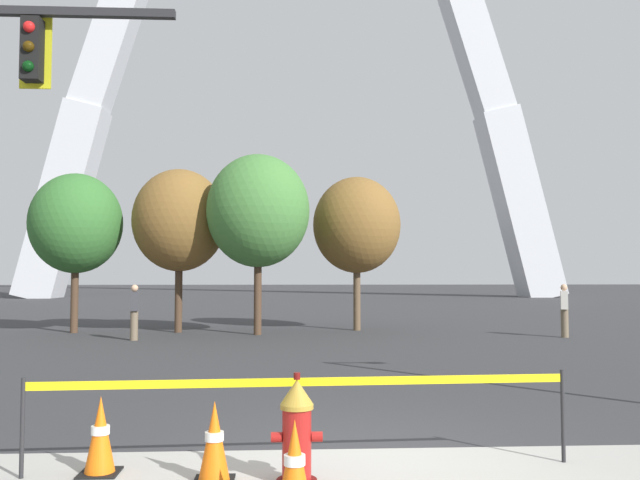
{
  "coord_description": "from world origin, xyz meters",
  "views": [
    {
      "loc": [
        -0.86,
        -6.86,
        1.86
      ],
      "look_at": [
        -0.23,
        5.0,
        2.5
      ],
      "focal_mm": 36.82,
      "sensor_mm": 36.0,
      "label": 1
    }
  ],
  "objects_px": {
    "pedestrian_walking_left": "(134,312)",
    "pedestrian_standing_center": "(564,310)",
    "traffic_cone_by_hydrant": "(214,443)",
    "traffic_cone_curb_edge": "(100,436)",
    "fire_hydrant": "(297,432)",
    "monument_arch": "(296,50)",
    "traffic_cone_mid_sidewalk": "(295,467)"
  },
  "relations": [
    {
      "from": "traffic_cone_by_hydrant",
      "to": "pedestrian_standing_center",
      "type": "bearing_deg",
      "value": 55.83
    },
    {
      "from": "traffic_cone_curb_edge",
      "to": "pedestrian_standing_center",
      "type": "xyz_separation_m",
      "value": [
        10.1,
        12.97,
        0.46
      ]
    },
    {
      "from": "pedestrian_walking_left",
      "to": "pedestrian_standing_center",
      "type": "xyz_separation_m",
      "value": [
        12.67,
        0.22,
        0.0
      ]
    },
    {
      "from": "traffic_cone_by_hydrant",
      "to": "traffic_cone_curb_edge",
      "type": "bearing_deg",
      "value": 164.77
    },
    {
      "from": "traffic_cone_mid_sidewalk",
      "to": "monument_arch",
      "type": "bearing_deg",
      "value": 89.1
    },
    {
      "from": "traffic_cone_curb_edge",
      "to": "pedestrian_walking_left",
      "type": "relative_size",
      "value": 0.46
    },
    {
      "from": "pedestrian_walking_left",
      "to": "traffic_cone_curb_edge",
      "type": "bearing_deg",
      "value": -78.57
    },
    {
      "from": "traffic_cone_curb_edge",
      "to": "pedestrian_walking_left",
      "type": "height_order",
      "value": "pedestrian_walking_left"
    },
    {
      "from": "traffic_cone_mid_sidewalk",
      "to": "pedestrian_standing_center",
      "type": "xyz_separation_m",
      "value": [
        8.29,
        14.06,
        0.46
      ]
    },
    {
      "from": "traffic_cone_mid_sidewalk",
      "to": "fire_hydrant",
      "type": "bearing_deg",
      "value": 87.57
    },
    {
      "from": "pedestrian_standing_center",
      "to": "fire_hydrant",
      "type": "bearing_deg",
      "value": -121.75
    },
    {
      "from": "traffic_cone_curb_edge",
      "to": "monument_arch",
      "type": "bearing_deg",
      "value": 86.95
    },
    {
      "from": "traffic_cone_curb_edge",
      "to": "monument_arch",
      "type": "distance_m",
      "value": 52.71
    },
    {
      "from": "pedestrian_walking_left",
      "to": "pedestrian_standing_center",
      "type": "relative_size",
      "value": 1.0
    },
    {
      "from": "traffic_cone_by_hydrant",
      "to": "traffic_cone_mid_sidewalk",
      "type": "relative_size",
      "value": 1.0
    },
    {
      "from": "traffic_cone_curb_edge",
      "to": "pedestrian_standing_center",
      "type": "distance_m",
      "value": 16.44
    },
    {
      "from": "pedestrian_standing_center",
      "to": "pedestrian_walking_left",
      "type": "bearing_deg",
      "value": -179.01
    },
    {
      "from": "fire_hydrant",
      "to": "traffic_cone_by_hydrant",
      "type": "relative_size",
      "value": 1.36
    },
    {
      "from": "traffic_cone_curb_edge",
      "to": "monument_arch",
      "type": "height_order",
      "value": "monument_arch"
    },
    {
      "from": "traffic_cone_by_hydrant",
      "to": "pedestrian_standing_center",
      "type": "relative_size",
      "value": 0.46
    },
    {
      "from": "fire_hydrant",
      "to": "pedestrian_walking_left",
      "type": "height_order",
      "value": "pedestrian_walking_left"
    },
    {
      "from": "traffic_cone_by_hydrant",
      "to": "pedestrian_standing_center",
      "type": "xyz_separation_m",
      "value": [
        9.0,
        13.26,
        0.46
      ]
    },
    {
      "from": "fire_hydrant",
      "to": "pedestrian_standing_center",
      "type": "relative_size",
      "value": 0.62
    },
    {
      "from": "traffic_cone_mid_sidewalk",
      "to": "traffic_cone_by_hydrant",
      "type": "bearing_deg",
      "value": 131.82
    },
    {
      "from": "traffic_cone_mid_sidewalk",
      "to": "monument_arch",
      "type": "distance_m",
      "value": 53.66
    },
    {
      "from": "fire_hydrant",
      "to": "pedestrian_standing_center",
      "type": "bearing_deg",
      "value": 58.25
    },
    {
      "from": "fire_hydrant",
      "to": "pedestrian_walking_left",
      "type": "distance_m",
      "value": 13.86
    },
    {
      "from": "traffic_cone_mid_sidewalk",
      "to": "pedestrian_walking_left",
      "type": "height_order",
      "value": "pedestrian_walking_left"
    },
    {
      "from": "monument_arch",
      "to": "pedestrian_standing_center",
      "type": "height_order",
      "value": "monument_arch"
    },
    {
      "from": "fire_hydrant",
      "to": "pedestrian_walking_left",
      "type": "relative_size",
      "value": 0.62
    },
    {
      "from": "traffic_cone_mid_sidewalk",
      "to": "traffic_cone_curb_edge",
      "type": "bearing_deg",
      "value": 148.81
    },
    {
      "from": "traffic_cone_by_hydrant",
      "to": "pedestrian_walking_left",
      "type": "bearing_deg",
      "value": 105.71
    }
  ]
}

